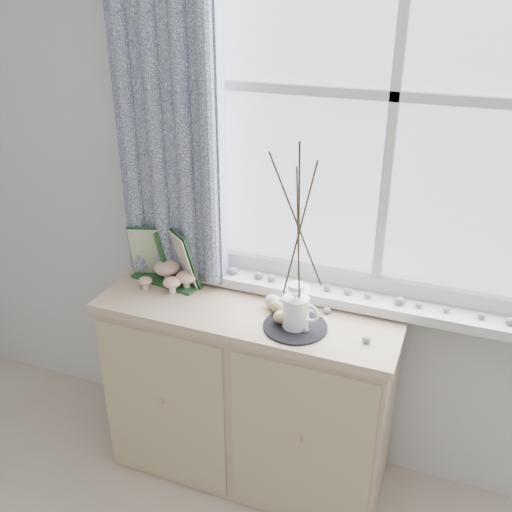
# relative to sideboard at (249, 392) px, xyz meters

# --- Properties ---
(sideboard) EXTENTS (1.20, 0.45, 0.85)m
(sideboard) POSITION_rel_sideboard_xyz_m (0.00, 0.00, 0.00)
(sideboard) COLOR tan
(sideboard) RESTS_ON ground
(botanical_book) EXTENTS (0.38, 0.19, 0.25)m
(botanical_book) POSITION_rel_sideboard_xyz_m (-0.40, 0.03, 0.55)
(botanical_book) COLOR #1F4121
(botanical_book) RESTS_ON sideboard
(toadstool_cluster) EXTENTS (0.23, 0.16, 0.10)m
(toadstool_cluster) POSITION_rel_sideboard_xyz_m (-0.36, 0.03, 0.48)
(toadstool_cluster) COLOR white
(toadstool_cluster) RESTS_ON sideboard
(wooden_eggs) EXTENTS (0.10, 0.12, 0.08)m
(wooden_eggs) POSITION_rel_sideboard_xyz_m (0.14, -0.03, 0.45)
(wooden_eggs) COLOR tan
(wooden_eggs) RESTS_ON sideboard
(songbird_figurine) EXTENTS (0.14, 0.10, 0.07)m
(songbird_figurine) POSITION_rel_sideboard_xyz_m (0.10, 0.02, 0.46)
(songbird_figurine) COLOR white
(songbird_figurine) RESTS_ON sideboard
(crocheted_doily) EXTENTS (0.24, 0.24, 0.01)m
(crocheted_doily) POSITION_rel_sideboard_xyz_m (0.22, -0.08, 0.43)
(crocheted_doily) COLOR black
(crocheted_doily) RESTS_ON sideboard
(twig_pitcher) EXTENTS (0.31, 0.31, 0.74)m
(twig_pitcher) POSITION_rel_sideboard_xyz_m (0.22, -0.08, 0.85)
(twig_pitcher) COLOR white
(twig_pitcher) RESTS_ON crocheted_doily
(sideboard_pebbles) EXTENTS (0.33, 0.23, 0.02)m
(sideboard_pebbles) POSITION_rel_sideboard_xyz_m (0.30, 0.00, 0.44)
(sideboard_pebbles) COLOR gray
(sideboard_pebbles) RESTS_ON sideboard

